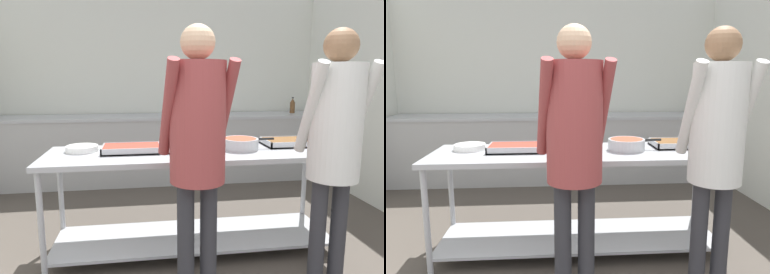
# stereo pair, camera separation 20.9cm
# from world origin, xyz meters

# --- Properties ---
(wall_rear) EXTENTS (4.74, 0.06, 2.65)m
(wall_rear) POSITION_xyz_m (0.00, 4.23, 1.32)
(wall_rear) COLOR silver
(wall_rear) RESTS_ON ground_plane
(back_counter) EXTENTS (4.58, 0.65, 0.94)m
(back_counter) POSITION_xyz_m (0.00, 3.86, 0.47)
(back_counter) COLOR #A8A8A8
(back_counter) RESTS_ON ground_plane
(serving_counter) EXTENTS (2.37, 0.71, 0.86)m
(serving_counter) POSITION_xyz_m (0.13, 1.82, 0.59)
(serving_counter) COLOR #ADAFB5
(serving_counter) RESTS_ON ground_plane
(plate_stack) EXTENTS (0.26, 0.26, 0.05)m
(plate_stack) POSITION_xyz_m (-0.77, 1.94, 0.88)
(plate_stack) COLOR white
(plate_stack) RESTS_ON serving_counter
(serving_tray_roast) EXTENTS (0.46, 0.29, 0.05)m
(serving_tray_roast) POSITION_xyz_m (-0.37, 1.87, 0.89)
(serving_tray_roast) COLOR #ADAFB5
(serving_tray_roast) RESTS_ON serving_counter
(serving_tray_vegetables) EXTENTS (0.37, 0.33, 0.05)m
(serving_tray_vegetables) POSITION_xyz_m (0.08, 1.90, 0.89)
(serving_tray_vegetables) COLOR #ADAFB5
(serving_tray_vegetables) RESTS_ON serving_counter
(sauce_pan) EXTENTS (0.44, 0.30, 0.09)m
(sauce_pan) POSITION_xyz_m (0.53, 1.84, 0.91)
(sauce_pan) COLOR #ADAFB5
(sauce_pan) RESTS_ON serving_counter
(serving_tray_greens) EXTENTS (0.38, 0.31, 0.05)m
(serving_tray_greens) POSITION_xyz_m (0.97, 1.95, 0.89)
(serving_tray_greens) COLOR #ADAFB5
(serving_tray_greens) RESTS_ON serving_counter
(guest_serving_left) EXTENTS (0.49, 0.40, 1.76)m
(guest_serving_left) POSITION_xyz_m (0.05, 1.17, 1.10)
(guest_serving_left) COLOR #2D2D33
(guest_serving_left) RESTS_ON ground_plane
(guest_serving_right) EXTENTS (0.42, 0.34, 1.75)m
(guest_serving_right) POSITION_xyz_m (0.93, 1.11, 1.10)
(guest_serving_right) COLOR #2D2D33
(guest_serving_right) RESTS_ON ground_plane
(water_bottle) EXTENTS (0.07, 0.07, 0.23)m
(water_bottle) POSITION_xyz_m (1.92, 3.89, 1.04)
(water_bottle) COLOR brown
(water_bottle) RESTS_ON back_counter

